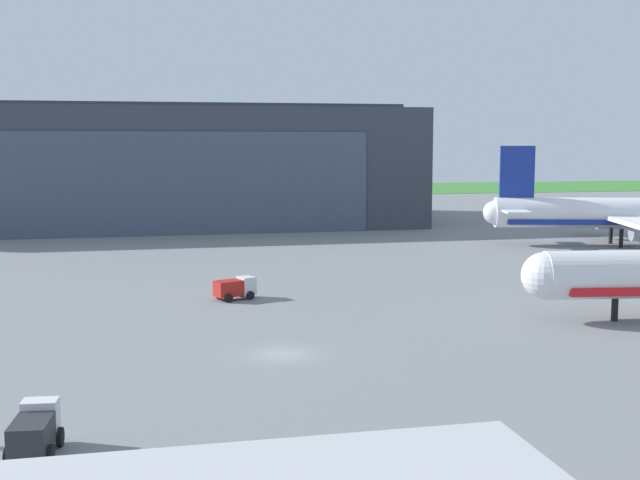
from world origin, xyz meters
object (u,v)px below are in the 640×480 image
(maintenance_hangar, at_px, (137,166))
(fuel_bowser, at_px, (35,431))
(pushback_tractor, at_px, (235,288))
(airliner_far_right, at_px, (628,214))

(maintenance_hangar, distance_m, fuel_bowser, 112.32)
(pushback_tractor, height_order, fuel_bowser, fuel_bowser)
(maintenance_hangar, distance_m, pushback_tractor, 76.43)
(maintenance_hangar, relative_size, airliner_far_right, 2.42)
(maintenance_hangar, relative_size, fuel_bowser, 23.84)
(airliner_far_right, distance_m, pushback_tractor, 65.50)
(pushback_tractor, relative_size, fuel_bowser, 1.02)
(airliner_far_right, height_order, fuel_bowser, airliner_far_right)
(maintenance_hangar, height_order, airliner_far_right, maintenance_hangar)
(fuel_bowser, bearing_deg, pushback_tractor, 69.33)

